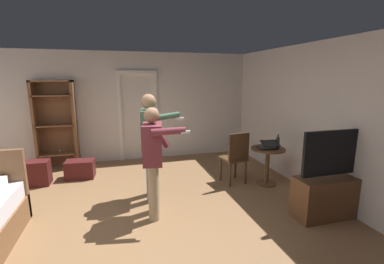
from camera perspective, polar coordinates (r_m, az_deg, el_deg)
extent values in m
plane|color=olive|center=(3.84, -12.85, -19.70)|extent=(7.00, 7.00, 0.00)
cube|color=silver|center=(6.57, -14.93, 5.14)|extent=(6.46, 0.12, 2.56)
cube|color=silver|center=(4.69, 28.64, 1.62)|extent=(0.12, 6.60, 2.56)
cube|color=white|center=(6.52, -15.14, 2.82)|extent=(0.08, 0.08, 2.05)
cube|color=white|center=(6.59, -7.72, 3.20)|extent=(0.08, 0.08, 2.05)
cube|color=white|center=(6.47, -11.80, 12.38)|extent=(0.93, 0.08, 0.08)
cube|color=brown|center=(6.57, -30.40, 1.10)|extent=(0.06, 0.32, 1.92)
cube|color=brown|center=(6.42, -23.69, 1.50)|extent=(0.06, 0.32, 1.92)
cube|color=brown|center=(6.40, -27.87, 9.59)|extent=(0.84, 0.32, 0.04)
cube|color=brown|center=(6.63, -26.84, 1.52)|extent=(0.84, 0.02, 1.92)
cube|color=brown|center=(6.62, -26.57, -4.15)|extent=(0.78, 0.32, 0.03)
cylinder|color=#845951|center=(6.60, -26.35, -3.65)|extent=(0.05, 0.05, 0.09)
cube|color=brown|center=(6.49, -27.09, 1.30)|extent=(0.78, 0.32, 0.03)
cube|color=brown|center=(6.42, -27.62, 6.93)|extent=(0.78, 0.32, 0.03)
cube|color=brown|center=(4.44, 27.55, -12.07)|extent=(1.11, 0.40, 0.59)
cube|color=black|center=(4.22, 28.58, -3.82)|extent=(1.10, 0.05, 0.64)
cube|color=#569190|center=(4.24, 28.30, -3.73)|extent=(1.04, 0.01, 0.58)
cylinder|color=brown|center=(5.21, 15.74, -7.22)|extent=(0.08, 0.08, 0.67)
cylinder|color=brown|center=(5.32, 15.55, -10.48)|extent=(0.37, 0.37, 0.03)
cylinder|color=brown|center=(5.11, 15.95, -3.50)|extent=(0.62, 0.62, 0.03)
cube|color=black|center=(5.09, 15.68, -3.23)|extent=(0.34, 0.25, 0.02)
cube|color=black|center=(4.96, 16.35, -2.33)|extent=(0.34, 0.22, 0.09)
cube|color=navy|center=(4.96, 16.32, -2.31)|extent=(0.30, 0.19, 0.07)
cylinder|color=#252C28|center=(5.09, 17.84, -2.27)|extent=(0.06, 0.06, 0.21)
cylinder|color=#252C28|center=(5.06, 17.94, -0.82)|extent=(0.03, 0.03, 0.05)
cylinder|color=#4C331E|center=(5.43, 9.26, -7.38)|extent=(0.04, 0.04, 0.45)
cylinder|color=#4C331E|center=(5.26, 6.13, -7.93)|extent=(0.04, 0.04, 0.45)
cylinder|color=#4C331E|center=(5.17, 11.35, -8.45)|extent=(0.04, 0.04, 0.45)
cylinder|color=#4C331E|center=(4.99, 8.13, -9.09)|extent=(0.04, 0.04, 0.45)
cube|color=#4C331E|center=(5.13, 8.80, -5.62)|extent=(0.48, 0.48, 0.04)
cube|color=#4C331E|center=(4.92, 9.98, -3.14)|extent=(0.42, 0.10, 0.50)
cylinder|color=tan|center=(4.06, -8.08, -11.42)|extent=(0.15, 0.15, 0.79)
cylinder|color=tan|center=(3.84, -8.18, -12.82)|extent=(0.15, 0.15, 0.79)
cube|color=brown|center=(3.73, -8.43, -2.53)|extent=(0.33, 0.46, 0.56)
sphere|color=#936B4C|center=(3.66, -8.61, 3.55)|extent=(0.21, 0.21, 0.21)
cylinder|color=brown|center=(3.94, -7.05, -0.26)|extent=(0.33, 0.14, 0.46)
cylinder|color=brown|center=(3.45, -5.03, 0.14)|extent=(0.45, 0.16, 0.11)
cube|color=white|center=(3.44, -1.38, -0.03)|extent=(0.12, 0.06, 0.04)
cylinder|color=slate|center=(4.61, -8.80, -8.09)|extent=(0.15, 0.15, 0.87)
cylinder|color=slate|center=(4.38, -8.77, -9.21)|extent=(0.15, 0.15, 0.87)
cube|color=#3F664C|center=(4.30, -9.09, 0.66)|extent=(0.31, 0.48, 0.61)
sphere|color=#936B4C|center=(4.24, -9.28, 6.45)|extent=(0.23, 0.23, 0.23)
cylinder|color=#3F664C|center=(4.53, -8.01, 2.69)|extent=(0.35, 0.13, 0.50)
cylinder|color=#3F664C|center=(4.02, -5.91, 3.27)|extent=(0.47, 0.14, 0.15)
cube|color=white|center=(4.02, -2.62, 2.89)|extent=(0.12, 0.05, 0.04)
cube|color=#4C1919|center=(5.81, -30.94, -7.59)|extent=(0.60, 0.33, 0.46)
cube|color=#4C1919|center=(5.82, -22.77, -7.31)|extent=(0.56, 0.39, 0.36)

